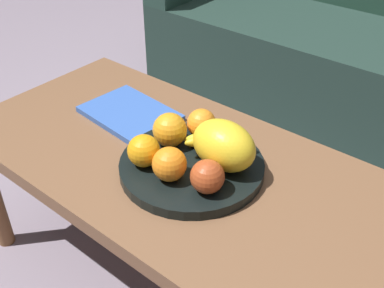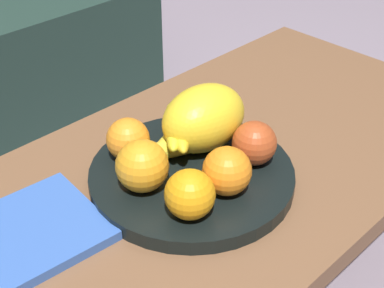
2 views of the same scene
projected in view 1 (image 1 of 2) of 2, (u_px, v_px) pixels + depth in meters
coffee_table at (194, 184)px, 1.11m from camera, size 1.25×0.55×0.45m
couch at (349, 44)px, 2.03m from camera, size 1.70×0.70×0.90m
fruit_bowl at (192, 166)px, 1.07m from camera, size 0.33×0.33×0.03m
melon_large_front at (224, 145)px, 1.02m from camera, size 0.16×0.12×0.11m
orange_front at (169, 164)px, 1.00m from camera, size 0.08×0.08×0.08m
orange_left at (144, 151)px, 1.04m from camera, size 0.07×0.07×0.07m
orange_right at (201, 123)px, 1.13m from camera, size 0.07×0.07×0.07m
orange_back at (170, 130)px, 1.10m from camera, size 0.08×0.08×0.08m
apple_left at (207, 177)px, 0.96m from camera, size 0.07×0.07×0.07m
banana_bunch at (215, 143)px, 1.07m from camera, size 0.16×0.14×0.06m
magazine at (130, 114)px, 1.27m from camera, size 0.27×0.20×0.02m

